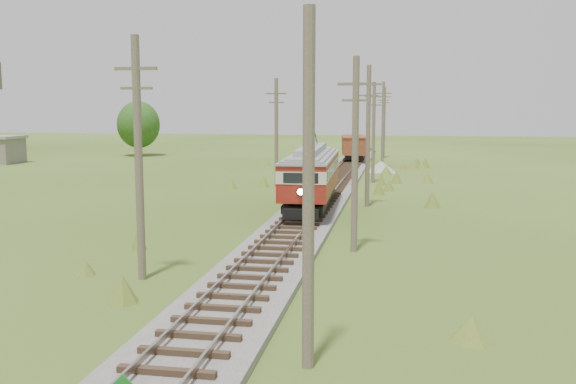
# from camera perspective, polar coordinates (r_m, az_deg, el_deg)

# --- Properties ---
(railbed_main) EXTENTS (3.60, 96.00, 0.57)m
(railbed_main) POSITION_cam_1_polar(r_m,az_deg,el_deg) (44.89, 3.15, -0.35)
(railbed_main) COLOR #605B54
(railbed_main) RESTS_ON ground
(streetcar) EXTENTS (3.12, 11.57, 5.25)m
(streetcar) POSITION_cam_1_polar(r_m,az_deg,el_deg) (38.62, 2.09, 1.76)
(streetcar) COLOR black
(streetcar) RESTS_ON ground
(gondola) EXTENTS (3.21, 7.75, 2.50)m
(gondola) POSITION_cam_1_polar(r_m,az_deg,el_deg) (72.69, 5.82, 4.07)
(gondola) COLOR black
(gondola) RESTS_ON ground
(gravel_pile) EXTENTS (2.98, 3.16, 1.08)m
(gravel_pile) POSITION_cam_1_polar(r_m,az_deg,el_deg) (63.38, 8.36, 2.23)
(gravel_pile) COLOR gray
(gravel_pile) RESTS_ON ground
(utility_pole_r_1) EXTENTS (0.30, 0.30, 8.80)m
(utility_pole_r_1) POSITION_cam_1_polar(r_m,az_deg,el_deg) (15.43, 1.84, -0.07)
(utility_pole_r_1) COLOR brown
(utility_pole_r_1) RESTS_ON ground
(utility_pole_r_2) EXTENTS (1.60, 0.30, 8.60)m
(utility_pole_r_2) POSITION_cam_1_polar(r_m,az_deg,el_deg) (28.28, 5.99, 3.49)
(utility_pole_r_2) COLOR brown
(utility_pole_r_2) RESTS_ON ground
(utility_pole_r_3) EXTENTS (1.60, 0.30, 9.00)m
(utility_pole_r_3) POSITION_cam_1_polar(r_m,az_deg,el_deg) (41.23, 7.13, 5.07)
(utility_pole_r_3) COLOR brown
(utility_pole_r_3) RESTS_ON ground
(utility_pole_r_4) EXTENTS (1.60, 0.30, 8.40)m
(utility_pole_r_4) POSITION_cam_1_polar(r_m,az_deg,el_deg) (54.22, 7.61, 5.37)
(utility_pole_r_4) COLOR brown
(utility_pole_r_4) RESTS_ON ground
(utility_pole_r_5) EXTENTS (1.60, 0.30, 8.90)m
(utility_pole_r_5) POSITION_cam_1_polar(r_m,az_deg,el_deg) (67.19, 8.43, 6.01)
(utility_pole_r_5) COLOR brown
(utility_pole_r_5) RESTS_ON ground
(utility_pole_r_6) EXTENTS (1.60, 0.30, 8.70)m
(utility_pole_r_6) POSITION_cam_1_polar(r_m,az_deg,el_deg) (80.19, 8.55, 6.20)
(utility_pole_r_6) COLOR brown
(utility_pole_r_6) RESTS_ON ground
(utility_pole_l_a) EXTENTS (1.60, 0.30, 9.00)m
(utility_pole_l_a) POSITION_cam_1_polar(r_m,az_deg,el_deg) (24.14, -13.15, 3.09)
(utility_pole_l_a) COLOR brown
(utility_pole_l_a) RESTS_ON ground
(utility_pole_l_b) EXTENTS (1.60, 0.30, 8.60)m
(utility_pole_l_b) POSITION_cam_1_polar(r_m,az_deg,el_deg) (51.12, -1.05, 5.41)
(utility_pole_l_b) COLOR brown
(utility_pole_l_b) RESTS_ON ground
(tree_mid_a) EXTENTS (5.46, 5.46, 7.03)m
(tree_mid_a) POSITION_cam_1_polar(r_m,az_deg,el_deg) (84.95, -13.15, 5.86)
(tree_mid_a) COLOR #38281C
(tree_mid_a) RESTS_ON ground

